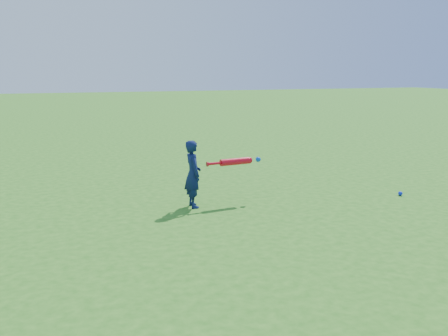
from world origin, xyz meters
The scene contains 4 objects.
ground centered at (0.00, 0.00, 0.00)m, with size 80.00×80.00×0.00m, color #296F1A.
child centered at (-0.11, 0.12, 0.48)m, with size 0.35×0.23×0.97m, color #0F1946.
ground_ball_blue centered at (3.13, -0.46, 0.03)m, with size 0.07×0.07×0.07m, color #0D23EB.
bat_swing centered at (0.59, 0.13, 0.62)m, with size 0.89×0.16×0.10m.
Camera 1 is at (-2.25, -6.52, 1.94)m, focal length 40.00 mm.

